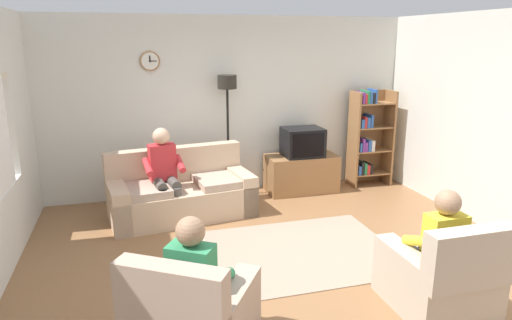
{
  "coord_description": "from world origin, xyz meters",
  "views": [
    {
      "loc": [
        -1.53,
        -4.2,
        2.36
      ],
      "look_at": [
        -0.14,
        0.67,
        1.0
      ],
      "focal_mm": 31.93,
      "sensor_mm": 36.0,
      "label": 1
    }
  ],
  "objects_px": {
    "person_on_couch": "(164,170)",
    "tv": "(303,142)",
    "tv_stand": "(301,173)",
    "floor_lamp": "(227,102)",
    "person_in_left_armchair": "(197,276)",
    "armchair_near_window": "(194,319)",
    "armchair_near_bookshelf": "(440,279)",
    "bookshelf": "(368,137)",
    "couch": "(181,194)",
    "person_in_right_armchair": "(437,242)"
  },
  "relations": [
    {
      "from": "armchair_near_window",
      "to": "armchair_near_bookshelf",
      "type": "distance_m",
      "value": 2.2
    },
    {
      "from": "tv_stand",
      "to": "armchair_near_bookshelf",
      "type": "relative_size",
      "value": 1.22
    },
    {
      "from": "bookshelf",
      "to": "armchair_near_window",
      "type": "bearing_deg",
      "value": -134.33
    },
    {
      "from": "couch",
      "to": "tv_stand",
      "type": "distance_m",
      "value": 2.02
    },
    {
      "from": "couch",
      "to": "person_in_right_armchair",
      "type": "relative_size",
      "value": 1.79
    },
    {
      "from": "couch",
      "to": "person_on_couch",
      "type": "distance_m",
      "value": 0.45
    },
    {
      "from": "person_on_couch",
      "to": "armchair_near_window",
      "type": "bearing_deg",
      "value": -90.7
    },
    {
      "from": "armchair_near_window",
      "to": "armchair_near_bookshelf",
      "type": "bearing_deg",
      "value": -0.01
    },
    {
      "from": "floor_lamp",
      "to": "armchair_near_window",
      "type": "relative_size",
      "value": 1.58
    },
    {
      "from": "tv_stand",
      "to": "person_on_couch",
      "type": "distance_m",
      "value": 2.3
    },
    {
      "from": "person_in_right_armchair",
      "to": "person_in_left_armchair",
      "type": "bearing_deg",
      "value": -179.63
    },
    {
      "from": "bookshelf",
      "to": "person_in_left_armchair",
      "type": "xyz_separation_m",
      "value": [
        -3.34,
        -3.39,
        -0.2
      ]
    },
    {
      "from": "person_in_right_armchair",
      "to": "armchair_near_bookshelf",
      "type": "bearing_deg",
      "value": -90.13
    },
    {
      "from": "person_on_couch",
      "to": "person_in_left_armchair",
      "type": "height_order",
      "value": "person_on_couch"
    },
    {
      "from": "person_in_left_armchair",
      "to": "tv",
      "type": "bearing_deg",
      "value": 56.81
    },
    {
      "from": "armchair_near_bookshelf",
      "to": "tv_stand",
      "type": "bearing_deg",
      "value": 89.87
    },
    {
      "from": "armchair_near_bookshelf",
      "to": "person_in_left_armchair",
      "type": "xyz_separation_m",
      "value": [
        -2.15,
        0.08,
        0.32
      ]
    },
    {
      "from": "armchair_near_bookshelf",
      "to": "person_in_right_armchair",
      "type": "bearing_deg",
      "value": 89.87
    },
    {
      "from": "tv_stand",
      "to": "tv",
      "type": "bearing_deg",
      "value": -90.0
    },
    {
      "from": "couch",
      "to": "floor_lamp",
      "type": "relative_size",
      "value": 1.08
    },
    {
      "from": "tv",
      "to": "tv_stand",
      "type": "bearing_deg",
      "value": 90.0
    },
    {
      "from": "person_on_couch",
      "to": "tv",
      "type": "bearing_deg",
      "value": 15.65
    },
    {
      "from": "tv_stand",
      "to": "bookshelf",
      "type": "relative_size",
      "value": 0.69
    },
    {
      "from": "floor_lamp",
      "to": "person_in_right_armchair",
      "type": "height_order",
      "value": "floor_lamp"
    },
    {
      "from": "couch",
      "to": "tv_stand",
      "type": "bearing_deg",
      "value": 14.98
    },
    {
      "from": "tv_stand",
      "to": "floor_lamp",
      "type": "relative_size",
      "value": 0.59
    },
    {
      "from": "person_on_couch",
      "to": "bookshelf",
      "type": "bearing_deg",
      "value": 11.84
    },
    {
      "from": "bookshelf",
      "to": "armchair_near_window",
      "type": "relative_size",
      "value": 1.35
    },
    {
      "from": "tv_stand",
      "to": "tv",
      "type": "height_order",
      "value": "tv"
    },
    {
      "from": "tv_stand",
      "to": "floor_lamp",
      "type": "height_order",
      "value": "floor_lamp"
    },
    {
      "from": "couch",
      "to": "tv",
      "type": "height_order",
      "value": "tv"
    },
    {
      "from": "tv_stand",
      "to": "person_on_couch",
      "type": "height_order",
      "value": "person_on_couch"
    },
    {
      "from": "person_in_right_armchair",
      "to": "floor_lamp",
      "type": "bearing_deg",
      "value": 108.62
    },
    {
      "from": "tv",
      "to": "armchair_near_window",
      "type": "height_order",
      "value": "tv"
    },
    {
      "from": "tv_stand",
      "to": "floor_lamp",
      "type": "distance_m",
      "value": 1.64
    },
    {
      "from": "couch",
      "to": "armchair_near_bookshelf",
      "type": "xyz_separation_m",
      "value": [
        1.95,
        -2.87,
        -0.02
      ]
    },
    {
      "from": "person_in_left_armchair",
      "to": "tv_stand",
      "type": "bearing_deg",
      "value": 57.0
    },
    {
      "from": "armchair_near_bookshelf",
      "to": "bookshelf",
      "type": "bearing_deg",
      "value": 71.08
    },
    {
      "from": "floor_lamp",
      "to": "person_on_couch",
      "type": "relative_size",
      "value": 1.49
    },
    {
      "from": "tv",
      "to": "bookshelf",
      "type": "xyz_separation_m",
      "value": [
        1.18,
        0.09,
        -0.0
      ]
    },
    {
      "from": "tv",
      "to": "armchair_near_window",
      "type": "bearing_deg",
      "value": -123.19
    },
    {
      "from": "couch",
      "to": "person_in_left_armchair",
      "type": "bearing_deg",
      "value": -94.09
    },
    {
      "from": "floor_lamp",
      "to": "armchair_near_bookshelf",
      "type": "xyz_separation_m",
      "value": [
        1.15,
        -3.49,
        -1.16
      ]
    },
    {
      "from": "bookshelf",
      "to": "person_in_right_armchair",
      "type": "height_order",
      "value": "bookshelf"
    },
    {
      "from": "tv",
      "to": "bookshelf",
      "type": "height_order",
      "value": "bookshelf"
    },
    {
      "from": "armchair_near_window",
      "to": "person_in_left_armchair",
      "type": "bearing_deg",
      "value": 56.99
    },
    {
      "from": "floor_lamp",
      "to": "person_in_right_armchair",
      "type": "distance_m",
      "value": 3.69
    },
    {
      "from": "couch",
      "to": "floor_lamp",
      "type": "height_order",
      "value": "floor_lamp"
    },
    {
      "from": "tv_stand",
      "to": "tv",
      "type": "relative_size",
      "value": 1.83
    },
    {
      "from": "armchair_near_window",
      "to": "person_on_couch",
      "type": "distance_m",
      "value": 2.79
    }
  ]
}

